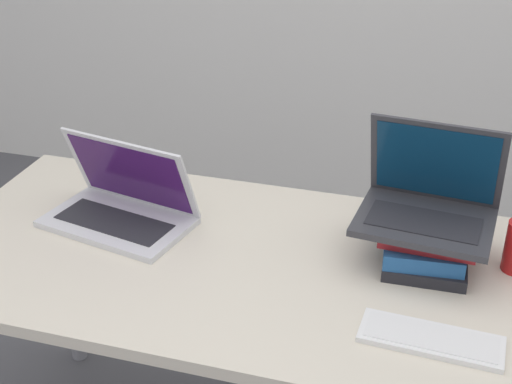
{
  "coord_description": "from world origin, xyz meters",
  "views": [
    {
      "loc": [
        0.32,
        -0.97,
        1.66
      ],
      "look_at": [
        -0.07,
        0.37,
        0.91
      ],
      "focal_mm": 50.0,
      "sensor_mm": 36.0,
      "label": 1
    }
  ],
  "objects_px": {
    "book_stack": "(427,239)",
    "laptop_on_books": "(428,202)",
    "laptop_left": "(122,206)",
    "wireless_keyboard": "(431,339)"
  },
  "relations": [
    {
      "from": "laptop_left",
      "to": "book_stack",
      "type": "bearing_deg",
      "value": 3.66
    },
    {
      "from": "laptop_on_books",
      "to": "book_stack",
      "type": "bearing_deg",
      "value": -11.45
    },
    {
      "from": "laptop_left",
      "to": "book_stack",
      "type": "height_order",
      "value": "laptop_left"
    },
    {
      "from": "book_stack",
      "to": "wireless_keyboard",
      "type": "bearing_deg",
      "value": -83.34
    },
    {
      "from": "book_stack",
      "to": "wireless_keyboard",
      "type": "xyz_separation_m",
      "value": [
        0.04,
        -0.31,
        -0.04
      ]
    },
    {
      "from": "laptop_left",
      "to": "laptop_on_books",
      "type": "distance_m",
      "value": 0.76
    },
    {
      "from": "laptop_left",
      "to": "wireless_keyboard",
      "type": "distance_m",
      "value": 0.84
    },
    {
      "from": "book_stack",
      "to": "laptop_on_books",
      "type": "relative_size",
      "value": 0.84
    },
    {
      "from": "book_stack",
      "to": "laptop_on_books",
      "type": "xyz_separation_m",
      "value": [
        -0.01,
        0.0,
        0.1
      ]
    },
    {
      "from": "book_stack",
      "to": "laptop_on_books",
      "type": "bearing_deg",
      "value": 168.55
    }
  ]
}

